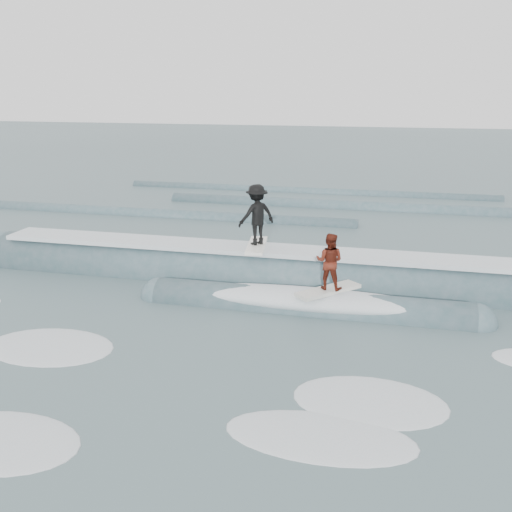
# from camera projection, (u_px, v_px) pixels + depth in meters

# --- Properties ---
(ground) EXTENTS (160.00, 160.00, 0.00)m
(ground) POSITION_uv_depth(u_px,v_px,m) (206.00, 361.00, 13.13)
(ground) COLOR #3A5055
(ground) RESTS_ON ground
(breaking_wave) EXTENTS (20.82, 3.81, 2.06)m
(breaking_wave) POSITION_uv_depth(u_px,v_px,m) (271.00, 283.00, 18.14)
(breaking_wave) COLOR #36555C
(breaking_wave) RESTS_ON ground
(surfer_black) EXTENTS (1.40, 2.06, 2.03)m
(surfer_black) POSITION_uv_depth(u_px,v_px,m) (257.00, 216.00, 18.07)
(surfer_black) COLOR white
(surfer_black) RESTS_ON ground
(surfer_red) EXTENTS (1.76, 1.85, 1.69)m
(surfer_red) POSITION_uv_depth(u_px,v_px,m) (329.00, 265.00, 15.66)
(surfer_red) COLOR silver
(surfer_red) RESTS_ON ground
(whitewater) EXTENTS (17.61, 7.51, 0.10)m
(whitewater) POSITION_uv_depth(u_px,v_px,m) (235.00, 388.00, 11.96)
(whitewater) COLOR white
(whitewater) RESTS_ON ground
(far_swells) EXTENTS (33.65, 8.65, 0.80)m
(far_swells) POSITION_uv_depth(u_px,v_px,m) (282.00, 206.00, 29.95)
(far_swells) COLOR #36555C
(far_swells) RESTS_ON ground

